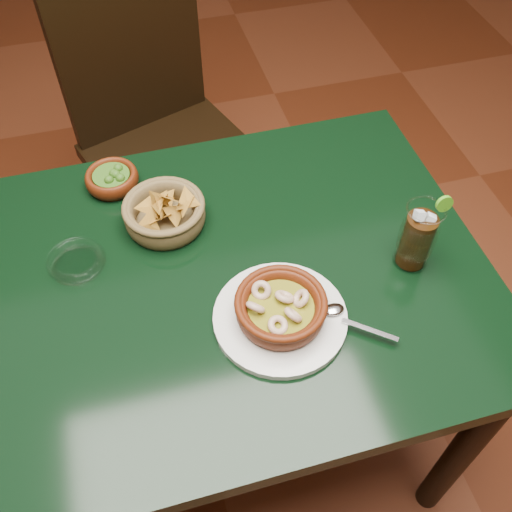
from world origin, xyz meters
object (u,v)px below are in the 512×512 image
object	(u,v)px
dining_chair	(163,136)
shrimp_plate	(281,310)
dining_table	(188,311)
chip_basket	(165,213)
cola_drink	(418,237)

from	to	relation	value
dining_chair	shrimp_plate	world-z (taller)	dining_chair
dining_table	dining_chair	size ratio (longest dim) A/B	1.22
shrimp_plate	chip_basket	xyz separation A→B (m)	(-0.16, 0.29, 0.00)
chip_basket	dining_table	bearing A→B (deg)	-88.12
dining_chair	shrimp_plate	distance (m)	0.88
chip_basket	cola_drink	xyz separation A→B (m)	(0.45, -0.23, 0.04)
dining_table	shrimp_plate	world-z (taller)	shrimp_plate
dining_table	shrimp_plate	xyz separation A→B (m)	(0.16, -0.13, 0.13)
dining_chair	dining_table	bearing A→B (deg)	-94.22
dining_chair	chip_basket	distance (m)	0.60
dining_chair	shrimp_plate	size ratio (longest dim) A/B	3.16
dining_chair	chip_basket	xyz separation A→B (m)	(-0.06, -0.55, 0.24)
chip_basket	shrimp_plate	bearing A→B (deg)	-61.25
dining_table	shrimp_plate	bearing A→B (deg)	-39.96
dining_chair	chip_basket	bearing A→B (deg)	-96.03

